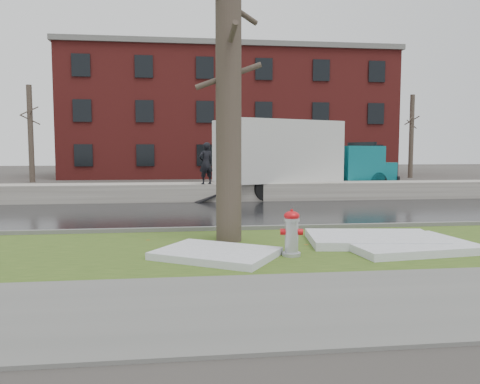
{
  "coord_description": "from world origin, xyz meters",
  "views": [
    {
      "loc": [
        -1.91,
        -11.04,
        2.1
      ],
      "look_at": [
        -0.37,
        1.43,
        1.0
      ],
      "focal_mm": 35.0,
      "sensor_mm": 36.0,
      "label": 1
    }
  ],
  "objects": [
    {
      "name": "ground",
      "position": [
        0.0,
        0.0,
        0.0
      ],
      "size": [
        120.0,
        120.0,
        0.0
      ],
      "primitive_type": "plane",
      "color": "#47423D",
      "rests_on": "ground"
    },
    {
      "name": "sidewalk",
      "position": [
        0.0,
        -5.0,
        0.03
      ],
      "size": [
        60.0,
        3.0,
        0.05
      ],
      "primitive_type": "cube",
      "color": "slate",
      "rests_on": "ground"
    },
    {
      "name": "snowbank",
      "position": [
        0.0,
        8.7,
        0.38
      ],
      "size": [
        60.0,
        1.6,
        0.75
      ],
      "primitive_type": "cube",
      "color": "#BAB6AA",
      "rests_on": "ground"
    },
    {
      "name": "parking_lot",
      "position": [
        0.0,
        13.0,
        0.01
      ],
      "size": [
        60.0,
        9.0,
        0.03
      ],
      "primitive_type": "cube",
      "color": "slate",
      "rests_on": "ground"
    },
    {
      "name": "tree",
      "position": [
        -0.86,
        -0.45,
        3.7
      ],
      "size": [
        1.51,
        1.8,
        7.27
      ],
      "rotation": [
        0.0,
        0.0,
        -0.37
      ],
      "color": "brown",
      "rests_on": "verge"
    },
    {
      "name": "box_truck",
      "position": [
        3.39,
        9.93,
        1.83
      ],
      "size": [
        10.27,
        5.32,
        3.45
      ],
      "rotation": [
        0.0,
        0.0,
        0.36
      ],
      "color": "black",
      "rests_on": "ground"
    },
    {
      "name": "brick_building",
      "position": [
        2.0,
        30.0,
        5.0
      ],
      "size": [
        26.0,
        12.0,
        10.0
      ],
      "primitive_type": "cube",
      "color": "maroon",
      "rests_on": "ground"
    },
    {
      "name": "road",
      "position": [
        0.0,
        4.5,
        0.01
      ],
      "size": [
        60.0,
        7.0,
        0.03
      ],
      "primitive_type": "cube",
      "color": "black",
      "rests_on": "ground"
    },
    {
      "name": "snow_patch_side",
      "position": [
        2.32,
        -1.12,
        0.13
      ],
      "size": [
        3.02,
        2.16,
        0.18
      ],
      "primitive_type": "cube",
      "rotation": [
        0.0,
        0.0,
        -0.14
      ],
      "color": "silver",
      "rests_on": "verge"
    },
    {
      "name": "bg_tree_left",
      "position": [
        -12.0,
        22.0,
        3.33
      ],
      "size": [
        1.4,
        1.62,
        6.5
      ],
      "color": "brown",
      "rests_on": "ground"
    },
    {
      "name": "snow_patch_far",
      "position": [
        -1.27,
        -2.07,
        0.11
      ],
      "size": [
        2.71,
        2.51,
        0.14
      ],
      "primitive_type": "cube",
      "rotation": [
        0.0,
        0.0,
        -0.55
      ],
      "color": "silver",
      "rests_on": "verge"
    },
    {
      "name": "bg_tree_right",
      "position": [
        16.0,
        24.0,
        3.33
      ],
      "size": [
        1.4,
        1.62,
        6.5
      ],
      "color": "brown",
      "rests_on": "ground"
    },
    {
      "name": "verge",
      "position": [
        0.0,
        -1.25,
        0.02
      ],
      "size": [
        60.0,
        4.5,
        0.04
      ],
      "primitive_type": "cube",
      "color": "#2C4717",
      "rests_on": "ground"
    },
    {
      "name": "worker",
      "position": [
        -0.95,
        8.1,
        1.6
      ],
      "size": [
        0.74,
        0.63,
        1.71
      ],
      "primitive_type": "imported",
      "rotation": [
        0.0,
        0.0,
        3.58
      ],
      "color": "black",
      "rests_on": "snowbank"
    },
    {
      "name": "fire_hydrant",
      "position": [
        0.21,
        -2.15,
        0.53
      ],
      "size": [
        0.46,
        0.41,
        0.93
      ],
      "rotation": [
        0.0,
        0.0,
        -0.18
      ],
      "color": "#A9ACB1",
      "rests_on": "verge"
    },
    {
      "name": "bg_tree_center",
      "position": [
        -6.0,
        26.0,
        3.33
      ],
      "size": [
        1.4,
        1.62,
        6.5
      ],
      "color": "brown",
      "rests_on": "ground"
    },
    {
      "name": "curb",
      "position": [
        0.0,
        1.0,
        0.07
      ],
      "size": [
        60.0,
        0.15,
        0.14
      ],
      "primitive_type": "cube",
      "color": "slate",
      "rests_on": "ground"
    },
    {
      "name": "snow_patch_near",
      "position": [
        2.78,
        -1.74,
        0.12
      ],
      "size": [
        2.82,
        2.3,
        0.16
      ],
      "primitive_type": "cube",
      "rotation": [
        0.0,
        0.0,
        0.12
      ],
      "color": "silver",
      "rests_on": "verge"
    }
  ]
}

